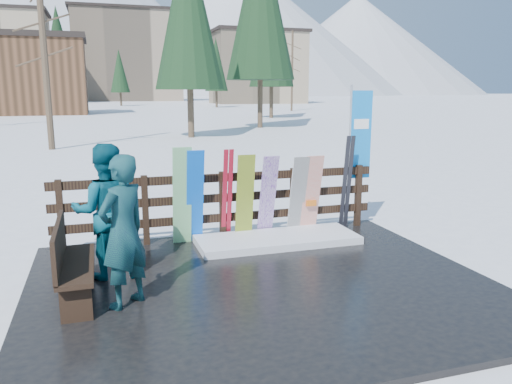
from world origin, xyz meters
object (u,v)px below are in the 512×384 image
object	(u,v)px
snowboard_0	(195,197)
snowboard_1	(182,196)
snowboard_4	(298,196)
person_back	(106,211)
bench	(70,260)
snowboard_3	(268,196)
snowboard_5	(311,194)
rental_flag	(358,140)
person_front	(123,232)
snowboard_2	(245,197)

from	to	relation	value
snowboard_0	snowboard_1	world-z (taller)	snowboard_1
snowboard_4	person_back	distance (m)	3.41
bench	snowboard_3	distance (m)	3.62
snowboard_3	snowboard_5	world-z (taller)	snowboard_3
snowboard_4	rental_flag	bearing A→B (deg)	11.88
bench	snowboard_1	distance (m)	2.49
snowboard_1	person_front	distance (m)	2.38
snowboard_0	snowboard_5	size ratio (longest dim) A/B	1.12
snowboard_1	person_front	size ratio (longest dim) A/B	0.92
snowboard_1	snowboard_5	world-z (taller)	snowboard_1
snowboard_1	bench	bearing A→B (deg)	-131.90
person_back	snowboard_0	bearing A→B (deg)	-140.40
bench	snowboard_1	xyz separation A→B (m)	(1.65, 1.84, 0.30)
snowboard_3	person_front	xyz separation A→B (m)	(-2.49, -2.15, 0.18)
snowboard_0	snowboard_2	bearing A→B (deg)	0.00
snowboard_4	snowboard_5	bearing A→B (deg)	-0.00
snowboard_1	rental_flag	xyz separation A→B (m)	(3.30, 0.27, 0.79)
snowboard_2	rental_flag	xyz separation A→B (m)	(2.24, 0.27, 0.87)
snowboard_2	person_back	bearing A→B (deg)	-153.93
person_front	person_back	distance (m)	1.06
bench	rental_flag	size ratio (longest dim) A/B	0.58
rental_flag	snowboard_3	bearing A→B (deg)	-171.64
snowboard_1	snowboard_2	xyz separation A→B (m)	(1.06, -0.00, -0.08)
rental_flag	person_back	distance (m)	4.76
snowboard_0	snowboard_1	bearing A→B (deg)	180.00
bench	snowboard_5	distance (m)	4.34
snowboard_1	snowboard_3	size ratio (longest dim) A/B	1.11
snowboard_2	snowboard_5	world-z (taller)	snowboard_2
snowboard_5	rental_flag	bearing A→B (deg)	14.74
snowboard_2	person_front	distance (m)	3.00
rental_flag	bench	bearing A→B (deg)	-156.94
person_front	person_back	world-z (taller)	person_back
bench	person_back	xyz separation A→B (m)	(0.45, 0.73, 0.40)
snowboard_5	person_back	xyz separation A→B (m)	(-3.48, -1.11, 0.21)
bench	person_front	distance (m)	0.80
snowboard_4	person_front	bearing A→B (deg)	-144.82
snowboard_5	person_front	distance (m)	3.95
person_front	snowboard_0	bearing A→B (deg)	-160.03
bench	snowboard_4	size ratio (longest dim) A/B	1.05
snowboard_1	snowboard_2	bearing A→B (deg)	-0.00
snowboard_4	bench	bearing A→B (deg)	-153.39
snowboard_2	rental_flag	size ratio (longest dim) A/B	0.57
snowboard_2	rental_flag	world-z (taller)	rental_flag
snowboard_2	snowboard_5	distance (m)	1.22
snowboard_5	rental_flag	xyz separation A→B (m)	(1.03, 0.27, 0.90)
rental_flag	snowboard_1	bearing A→B (deg)	-175.33
snowboard_3	snowboard_4	bearing A→B (deg)	0.00
person_front	snowboard_2	bearing A→B (deg)	-174.26
snowboard_1	snowboard_4	size ratio (longest dim) A/B	1.15
snowboard_3	rental_flag	bearing A→B (deg)	8.36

